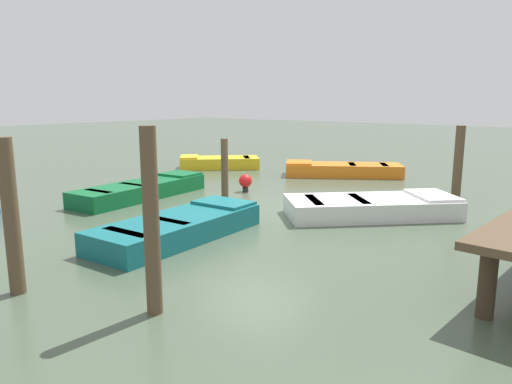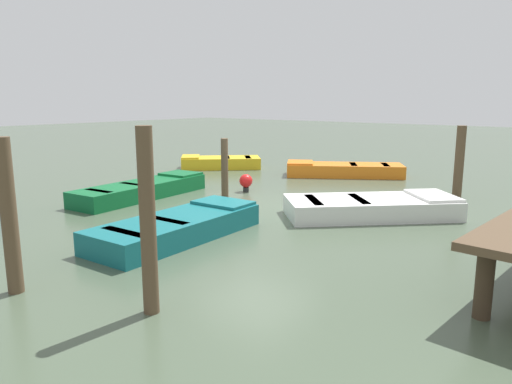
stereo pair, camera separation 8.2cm
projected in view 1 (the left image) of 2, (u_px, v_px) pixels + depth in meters
ground_plane at (256, 207)px, 11.24m from camera, size 80.00×80.00×0.00m
rowboat_orange at (342, 169)px, 15.71m from camera, size 3.00×3.80×0.46m
rowboat_teal at (179, 227)px, 8.65m from camera, size 3.44×1.41×0.46m
rowboat_white at (372, 206)px, 10.27m from camera, size 3.54×3.57×0.46m
rowboat_green at (142, 189)px, 12.22m from camera, size 3.90×1.40×0.46m
rowboat_yellow at (219, 162)px, 17.50m from camera, size 2.84×2.90×0.46m
mooring_piling_far_left at (151, 223)px, 5.44m from camera, size 0.19×0.19×2.20m
mooring_piling_near_left at (458, 162)px, 12.16m from camera, size 0.23×0.23×1.84m
mooring_piling_mid_left at (225, 173)px, 11.15m from camera, size 0.17×0.17×1.60m
mooring_piling_center at (11, 217)px, 6.04m from camera, size 0.20×0.20×2.03m
marker_buoy at (245, 181)px, 13.01m from camera, size 0.36×0.36×0.48m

